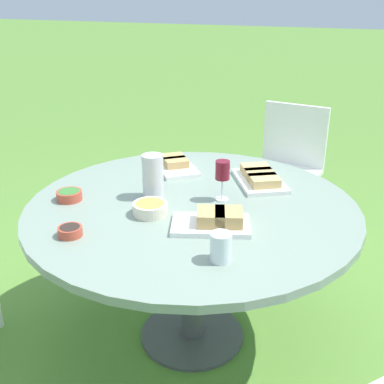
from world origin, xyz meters
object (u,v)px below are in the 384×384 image
(chair_far_back, at_px, (287,161))
(wine_glass, at_px, (222,172))
(dining_table, at_px, (192,222))
(water_pitcher, at_px, (153,176))

(chair_far_back, bearing_deg, wine_glass, 85.78)
(dining_table, bearing_deg, chair_far_back, -98.61)
(dining_table, xyz_separation_m, wine_glass, (-0.11, -0.10, 0.22))
(water_pitcher, bearing_deg, wine_glass, -164.61)
(chair_far_back, relative_size, wine_glass, 4.79)
(chair_far_back, xyz_separation_m, wine_glass, (0.09, 1.20, 0.33))
(water_pitcher, distance_m, wine_glass, 0.31)
(water_pitcher, bearing_deg, dining_table, 176.20)
(chair_far_back, distance_m, wine_glass, 1.24)
(water_pitcher, xyz_separation_m, wine_glass, (-0.30, -0.08, 0.03))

